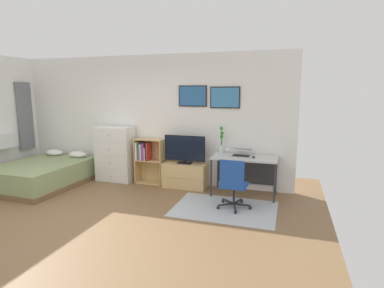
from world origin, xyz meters
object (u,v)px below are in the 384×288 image
dresser (115,154)px  computer_mouse (253,157)px  bamboo_vase (222,142)px  television (185,150)px  desk (245,163)px  bookshelf (148,157)px  laptop (242,153)px  tv_stand (185,175)px  bed (43,174)px  office_chair (233,183)px  wine_glass (227,149)px

dresser → computer_mouse: (3.00, -0.13, 0.16)m
bamboo_vase → television: bearing=-170.7°
dresser → desk: dresser is taller
bookshelf → computer_mouse: 2.27m
desk → dresser: bearing=179.7°
television → laptop: size_ratio=2.22×
tv_stand → bed: bearing=-165.0°
bookshelf → office_chair: size_ratio=1.11×
tv_stand → wine_glass: 1.11m
bookshelf → laptop: bearing=-2.1°
desk → office_chair: office_chair is taller
television → office_chair: bearing=-37.4°
desk → laptop: bearing=173.1°
desk → laptop: laptop is taller
dresser → desk: (2.83, -0.02, 0.01)m
laptop → computer_mouse: (0.24, -0.12, -0.04)m
dresser → television: 1.62m
desk → bookshelf: bearing=177.7°
computer_mouse → tv_stand: bearing=174.0°
tv_stand → office_chair: 1.48m
television → computer_mouse: size_ratio=8.21×
bed → computer_mouse: (4.27, 0.62, 0.51)m
dresser → laptop: bearing=-0.2°
bed → laptop: size_ratio=5.11×
dresser → bookshelf: bearing=5.0°
dresser → bamboo_vase: bearing=2.7°
office_chair → bamboo_vase: 1.20m
desk → bamboo_vase: bamboo_vase is taller
desk → wine_glass: size_ratio=6.69×
laptop → bamboo_vase: bamboo_vase is taller
desk → tv_stand: bearing=178.5°
wine_glass → bed: bearing=-170.7°
dresser → office_chair: size_ratio=1.39×
tv_stand → office_chair: size_ratio=1.04×
dresser → desk: bearing=-0.3°
bed → desk: desk is taller
television → desk: 1.24m
television → desk: bearing=-0.4°
bookshelf → desk: size_ratio=0.79×
dresser → bed: bearing=-149.3°
television → laptop: television is taller
bed → wine_glass: (3.78, 0.62, 0.63)m
bed → television: television is taller
bed → television: size_ratio=2.30×
bed → laptop: (4.03, 0.75, 0.55)m
laptop → office_chair: bearing=-87.8°
tv_stand → computer_mouse: computer_mouse is taller
tv_stand → television: bearing=-90.0°
television → bookshelf: bearing=175.1°
computer_mouse → bamboo_vase: size_ratio=0.20×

